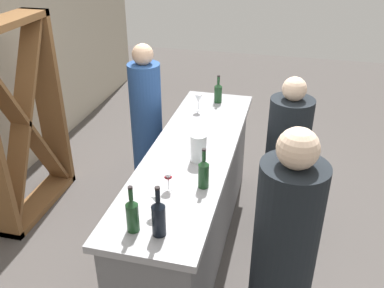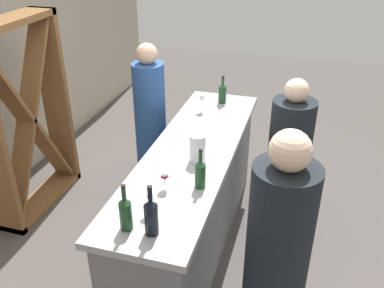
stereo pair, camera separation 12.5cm
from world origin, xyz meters
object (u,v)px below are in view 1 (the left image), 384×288
wine_bottle_second_left_near_black (159,217)px  wine_glass_near_left (168,177)px  wine_bottle_second_right_olive_green (218,92)px  person_center_guest (285,165)px  wine_glass_near_right (198,99)px  wine_bottle_center_olive_green (204,173)px  wine_bottle_leftmost_olive_green (132,214)px  water_pitcher (198,148)px  person_right_guest (147,129)px  wine_glass_near_center (155,199)px  wine_rack (21,123)px  person_left_guest (282,262)px

wine_bottle_second_left_near_black → wine_glass_near_left: (0.45, 0.08, -0.03)m
wine_bottle_second_right_olive_green → person_center_guest: (-0.55, -0.71, -0.40)m
wine_glass_near_right → person_center_guest: size_ratio=0.11×
wine_bottle_center_olive_green → person_center_guest: person_center_guest is taller
wine_bottle_leftmost_olive_green → water_pitcher: (0.86, -0.18, -0.01)m
wine_bottle_center_olive_green → wine_glass_near_right: (1.22, 0.32, 0.01)m
wine_bottle_second_right_olive_green → person_right_guest: person_right_guest is taller
wine_bottle_center_olive_green → wine_glass_near_center: wine_bottle_center_olive_green is taller
wine_rack → person_right_guest: (0.49, -1.03, -0.18)m
wine_bottle_center_olive_green → water_pitcher: size_ratio=1.37×
person_left_guest → person_right_guest: person_left_guest is taller
wine_glass_near_left → wine_glass_near_center: (-0.27, 0.00, 0.01)m
person_right_guest → wine_glass_near_center: bearing=-85.5°
wine_bottle_second_right_olive_green → wine_glass_near_left: size_ratio=2.02×
wine_bottle_second_right_olive_green → wine_glass_near_right: size_ratio=1.64×
wine_bottle_leftmost_olive_green → wine_glass_near_center: 0.20m
wine_bottle_center_olive_green → wine_bottle_second_right_olive_green: wine_bottle_center_olive_green is taller
person_right_guest → wine_rack: bearing=-171.7°
wine_glass_near_right → wine_glass_near_left: bearing=-175.5°
wine_bottle_second_left_near_black → wine_bottle_center_olive_green: size_ratio=1.11×
wine_bottle_second_right_olive_green → wine_bottle_leftmost_olive_green: bearing=176.7°
wine_bottle_leftmost_olive_green → wine_bottle_center_olive_green: 0.61m
person_center_guest → wine_rack: bearing=-15.5°
wine_glass_near_right → wine_rack: bearing=110.0°
wine_glass_near_center → person_center_guest: bearing=-30.4°
wine_bottle_leftmost_olive_green → wine_glass_near_center: bearing=-22.9°
wine_bottle_center_olive_green → wine_glass_near_left: wine_bottle_center_olive_green is taller
wine_rack → wine_glass_near_center: 1.93m
wine_bottle_second_right_olive_green → person_left_guest: size_ratio=0.17×
wine_glass_near_right → person_right_guest: bearing=97.3°
wine_rack → wine_bottle_second_left_near_black: size_ratio=5.68×
wine_bottle_second_left_near_black → wine_bottle_second_right_olive_green: wine_bottle_second_left_near_black is taller
wine_rack → wine_glass_near_center: bearing=-122.1°
wine_bottle_leftmost_olive_green → wine_bottle_center_olive_green: wine_bottle_leftmost_olive_green is taller
wine_glass_near_left → person_left_guest: (-0.28, -0.79, -0.30)m
wine_rack → wine_glass_near_right: bearing=-70.0°
wine_bottle_second_left_near_black → wine_glass_near_right: wine_bottle_second_left_near_black is taller
wine_bottle_second_right_olive_green → person_right_guest: 0.78m
wine_rack → wine_bottle_second_left_near_black: (-1.20, -1.71, 0.17)m
wine_glass_near_left → person_left_guest: person_left_guest is taller
wine_bottle_leftmost_olive_green → person_left_guest: bearing=-78.7°
wine_rack → person_right_guest: wine_rack is taller
person_right_guest → wine_glass_near_right: bearing=-10.0°
wine_bottle_center_olive_green → wine_bottle_second_right_olive_green: size_ratio=1.06×
water_pitcher → wine_glass_near_right: bearing=13.3°
water_pitcher → person_right_guest: person_right_guest is taller
wine_glass_near_right → wine_bottle_second_left_near_black: bearing=-174.1°
wine_bottle_center_olive_green → wine_bottle_second_right_olive_green: 1.48m
wine_rack → wine_bottle_leftmost_olive_green: size_ratio=6.07×
wine_glass_near_left → water_pitcher: bearing=-14.6°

